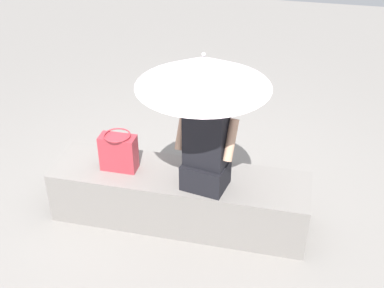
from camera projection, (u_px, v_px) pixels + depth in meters
name	position (u px, v px, depth m)	size (l,w,h in m)	color
ground_plane	(180.00, 218.00, 4.41)	(14.00, 14.00, 0.00)	gray
stone_bench	(180.00, 197.00, 4.28)	(2.18, 0.57, 0.48)	gray
person_seated	(206.00, 145.00, 3.81)	(0.50, 0.34, 0.90)	black
parasol	(203.00, 71.00, 3.48)	(0.99, 0.99, 1.15)	#B7B7BC
handbag_black	(119.00, 152.00, 4.14)	(0.30, 0.22, 0.34)	#B2333D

